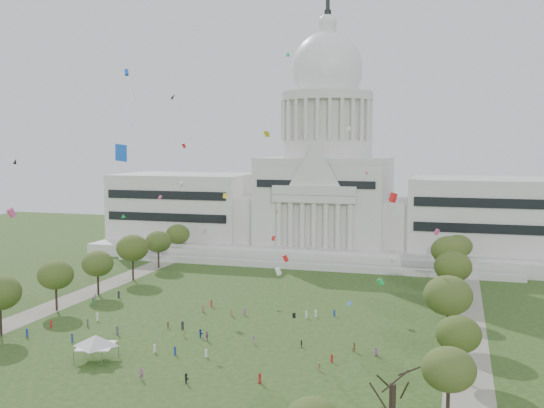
% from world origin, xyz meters
% --- Properties ---
extents(ground, '(400.00, 400.00, 0.00)m').
position_xyz_m(ground, '(0.00, 0.00, 0.00)').
color(ground, '#2A461A').
rests_on(ground, ground).
extents(capitol, '(160.00, 64.50, 91.30)m').
position_xyz_m(capitol, '(0.00, 113.59, 22.30)').
color(capitol, beige).
rests_on(capitol, ground).
extents(path_left, '(8.00, 160.00, 0.04)m').
position_xyz_m(path_left, '(-48.00, 30.00, 0.02)').
color(path_left, gray).
rests_on(path_left, ground).
extents(path_right, '(8.00, 160.00, 0.04)m').
position_xyz_m(path_right, '(48.00, 30.00, 0.02)').
color(path_right, gray).
rests_on(path_right, ground).
extents(row_tree_r_0, '(7.67, 7.67, 10.91)m').
position_xyz_m(row_tree_r_0, '(44.94, -19.59, 7.75)').
color(row_tree_r_0, black).
rests_on(row_tree_r_0, ground).
extents(row_tree_r_1, '(7.58, 7.58, 10.78)m').
position_xyz_m(row_tree_r_1, '(46.22, -1.75, 7.66)').
color(row_tree_r_1, black).
rests_on(row_tree_r_1, ground).
extents(row_tree_l_2, '(8.42, 8.42, 11.97)m').
position_xyz_m(row_tree_l_2, '(-45.04, 17.30, 8.51)').
color(row_tree_l_2, black).
rests_on(row_tree_l_2, ground).
extents(row_tree_r_2, '(9.55, 9.55, 13.58)m').
position_xyz_m(row_tree_r_2, '(44.17, 17.44, 9.66)').
color(row_tree_r_2, black).
rests_on(row_tree_r_2, ground).
extents(row_tree_l_3, '(8.12, 8.12, 11.55)m').
position_xyz_m(row_tree_l_3, '(-44.09, 33.92, 8.21)').
color(row_tree_l_3, black).
rests_on(row_tree_l_3, ground).
extents(row_tree_r_3, '(7.01, 7.01, 9.98)m').
position_xyz_m(row_tree_r_3, '(44.40, 34.48, 7.08)').
color(row_tree_r_3, black).
rests_on(row_tree_r_3, ground).
extents(row_tree_l_4, '(9.29, 9.29, 13.21)m').
position_xyz_m(row_tree_l_4, '(-44.08, 52.42, 9.39)').
color(row_tree_l_4, black).
rests_on(row_tree_l_4, ground).
extents(row_tree_r_4, '(9.19, 9.19, 13.06)m').
position_xyz_m(row_tree_r_4, '(44.76, 50.04, 9.29)').
color(row_tree_r_4, black).
rests_on(row_tree_r_4, ground).
extents(row_tree_l_5, '(8.33, 8.33, 11.85)m').
position_xyz_m(row_tree_l_5, '(-45.22, 71.01, 8.42)').
color(row_tree_l_5, black).
rests_on(row_tree_l_5, ground).
extents(row_tree_r_5, '(9.82, 9.82, 13.96)m').
position_xyz_m(row_tree_r_5, '(43.49, 70.19, 9.93)').
color(row_tree_r_5, black).
rests_on(row_tree_r_5, ground).
extents(row_tree_l_6, '(8.19, 8.19, 11.64)m').
position_xyz_m(row_tree_l_6, '(-46.87, 89.14, 8.27)').
color(row_tree_l_6, black).
rests_on(row_tree_l_6, ground).
extents(row_tree_r_6, '(8.42, 8.42, 11.97)m').
position_xyz_m(row_tree_r_6, '(45.96, 88.13, 8.51)').
color(row_tree_r_6, black).
rests_on(row_tree_r_6, ground).
extents(big_bare_tree, '(6.00, 5.00, 12.80)m').
position_xyz_m(big_bare_tree, '(38.00, -28.00, 8.67)').
color(big_bare_tree, black).
rests_on(big_bare_tree, ground).
extents(event_tent, '(10.56, 10.56, 4.82)m').
position_xyz_m(event_tent, '(-16.98, -10.68, 3.74)').
color(event_tent, '#4C4C4C').
rests_on(event_tent, ground).
extents(person_0, '(0.95, 0.80, 1.65)m').
position_xyz_m(person_0, '(31.65, 6.00, 0.82)').
color(person_0, '#994C8C').
rests_on(person_0, ground).
extents(person_2, '(1.04, 0.86, 1.84)m').
position_xyz_m(person_2, '(27.46, 7.10, 0.92)').
color(person_2, olive).
rests_on(person_2, ground).
extents(person_3, '(0.92, 1.15, 1.59)m').
position_xyz_m(person_3, '(7.44, 6.54, 0.79)').
color(person_3, '#994C8C').
rests_on(person_3, ground).
extents(person_4, '(0.75, 1.22, 1.98)m').
position_xyz_m(person_4, '(-1.93, 5.51, 0.99)').
color(person_4, '#994C8C').
rests_on(person_4, ground).
extents(person_5, '(1.65, 1.65, 1.80)m').
position_xyz_m(person_5, '(-4.05, 7.25, 0.90)').
color(person_5, navy).
rests_on(person_5, ground).
extents(person_6, '(0.78, 0.98, 1.75)m').
position_xyz_m(person_6, '(14.98, -12.98, 0.88)').
color(person_6, '#B21E1E').
rests_on(person_6, ground).
extents(person_7, '(0.88, 0.87, 1.97)m').
position_xyz_m(person_7, '(-4.61, -16.93, 0.98)').
color(person_7, '#994C8C').
rests_on(person_7, ground).
extents(person_8, '(0.74, 0.50, 1.45)m').
position_xyz_m(person_8, '(-13.39, 11.50, 0.73)').
color(person_8, olive).
rests_on(person_8, ground).
extents(person_9, '(0.76, 1.06, 1.48)m').
position_xyz_m(person_9, '(23.22, -4.58, 0.74)').
color(person_9, olive).
rests_on(person_9, ground).
extents(person_10, '(0.65, 0.97, 1.53)m').
position_xyz_m(person_10, '(17.20, 6.82, 0.76)').
color(person_10, '#26262B').
rests_on(person_10, ground).
extents(person_11, '(1.55, 1.56, 1.70)m').
position_xyz_m(person_11, '(3.38, -16.44, 0.85)').
color(person_11, '#26262B').
rests_on(person_11, ground).
extents(distant_crowd, '(66.90, 36.91, 1.86)m').
position_xyz_m(distant_crowd, '(-15.12, 14.20, 0.84)').
color(distant_crowd, navy).
rests_on(distant_crowd, ground).
extents(kite_swarm, '(81.46, 100.75, 51.45)m').
position_xyz_m(kite_swarm, '(1.92, 10.09, 26.33)').
color(kite_swarm, '#E54C8C').
rests_on(kite_swarm, ground).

